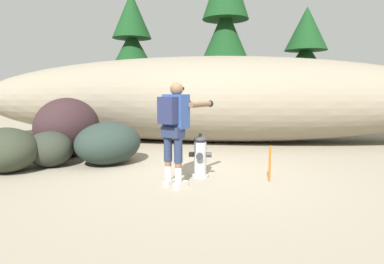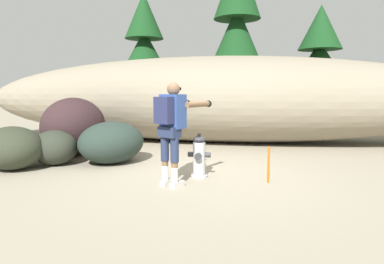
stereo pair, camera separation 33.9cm
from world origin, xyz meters
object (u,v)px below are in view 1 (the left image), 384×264
object	(u,v)px
boulder_small	(6,150)
survey_stake	(270,164)
fire_hydrant	(200,157)
boulder_mid	(108,143)
boulder_large	(68,127)
boulder_outlier	(49,149)
utility_worker	(176,121)

from	to	relation	value
boulder_small	survey_stake	bearing A→B (deg)	-1.31
fire_hydrant	boulder_mid	world-z (taller)	boulder_mid
fire_hydrant	boulder_small	xyz separation A→B (m)	(-3.59, -0.04, 0.06)
boulder_large	boulder_outlier	size ratio (longest dim) A/B	1.75
fire_hydrant	boulder_outlier	xyz separation A→B (m)	(-3.03, 0.45, -0.00)
boulder_small	boulder_outlier	bearing A→B (deg)	41.26
utility_worker	boulder_mid	distance (m)	2.24
fire_hydrant	boulder_small	bearing A→B (deg)	-179.41
boulder_mid	survey_stake	bearing A→B (deg)	-16.93
utility_worker	boulder_large	distance (m)	3.53
survey_stake	boulder_mid	bearing A→B (deg)	163.07
boulder_small	survey_stake	world-z (taller)	boulder_small
boulder_large	boulder_small	world-z (taller)	boulder_large
boulder_mid	boulder_outlier	bearing A→B (deg)	-162.11
fire_hydrant	boulder_small	distance (m)	3.59
boulder_large	survey_stake	distance (m)	4.63
boulder_large	survey_stake	bearing A→B (deg)	-20.47
utility_worker	boulder_large	xyz separation A→B (m)	(-2.83, 2.07, -0.37)
boulder_mid	fire_hydrant	bearing A→B (deg)	-22.35
fire_hydrant	boulder_outlier	world-z (taller)	fire_hydrant
survey_stake	boulder_outlier	bearing A→B (deg)	171.88
utility_worker	boulder_small	bearing A→B (deg)	107.98
fire_hydrant	utility_worker	distance (m)	0.97
boulder_mid	boulder_small	bearing A→B (deg)	-152.90
utility_worker	boulder_mid	bearing A→B (deg)	76.96
boulder_mid	utility_worker	bearing A→B (deg)	-40.93
fire_hydrant	boulder_mid	distance (m)	2.11
utility_worker	boulder_outlier	world-z (taller)	utility_worker
survey_stake	utility_worker	bearing A→B (deg)	-162.77
utility_worker	boulder_small	xyz separation A→B (m)	(-3.27, 0.57, -0.62)
boulder_mid	boulder_outlier	size ratio (longest dim) A/B	1.55
boulder_mid	survey_stake	world-z (taller)	boulder_mid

